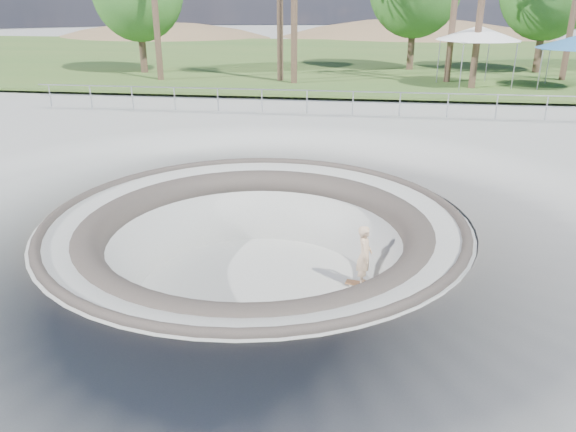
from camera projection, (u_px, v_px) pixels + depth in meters
The scene contains 9 objects.
ground at pixel (255, 218), 13.73m from camera, with size 180.00×180.00×0.00m, color #A7A8A2.
skate_bowl at pixel (257, 284), 14.41m from camera, with size 14.00×14.00×4.10m.
grass_strip at pixel (336, 58), 44.91m from camera, with size 180.00×36.00×0.12m.
distant_hills at pixel (376, 99), 68.44m from camera, with size 103.20×45.00×28.60m.
safety_railing at pixel (307, 102), 24.51m from camera, with size 25.00×0.06×1.03m.
skateboard at pixel (363, 284), 14.40m from camera, with size 0.92×0.41×0.09m.
skater at pixel (364, 255), 14.09m from camera, with size 0.59×0.39×1.61m, color tan.
canopy_white at pixel (479, 33), 30.23m from camera, with size 6.06×6.06×3.19m.
canopy_blue at pixel (574, 42), 29.50m from camera, with size 4.94×4.94×2.73m.
Camera 1 is at (2.52, -12.50, 5.16)m, focal length 35.00 mm.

